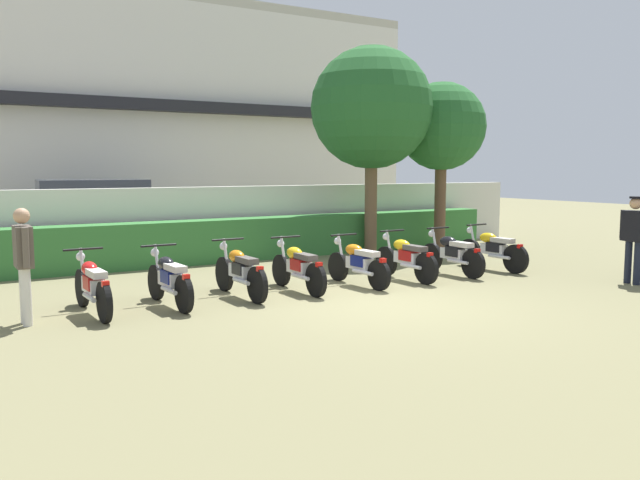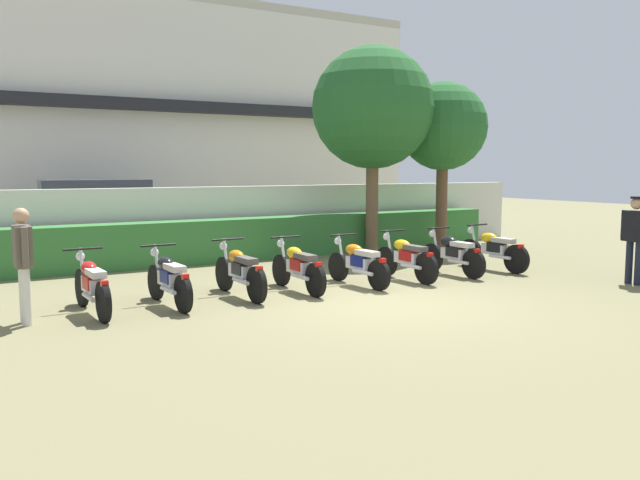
% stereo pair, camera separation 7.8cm
% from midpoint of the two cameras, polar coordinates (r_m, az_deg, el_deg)
% --- Properties ---
extents(ground, '(60.00, 60.00, 0.00)m').
position_cam_midpoint_polar(ground, '(10.74, 5.71, -5.57)').
color(ground, olive).
extents(building, '(19.70, 6.50, 7.86)m').
position_cam_midpoint_polar(building, '(24.74, -16.29, 10.08)').
color(building, silver).
rests_on(building, ground).
extents(compound_wall, '(18.72, 0.30, 1.74)m').
position_cam_midpoint_polar(compound_wall, '(16.32, -8.11, 1.57)').
color(compound_wall, silver).
rests_on(compound_wall, ground).
extents(hedge_row, '(14.97, 0.70, 1.00)m').
position_cam_midpoint_polar(hedge_row, '(15.72, -7.10, 0.05)').
color(hedge_row, '#337033').
rests_on(hedge_row, ground).
extents(parked_car, '(4.63, 2.36, 1.89)m').
position_cam_midpoint_polar(parked_car, '(18.42, -18.37, 2.05)').
color(parked_car, navy).
rests_on(parked_car, ground).
extents(tree_near_inspector, '(3.08, 3.08, 5.25)m').
position_cam_midpoint_polar(tree_near_inspector, '(16.90, 4.75, 11.33)').
color(tree_near_inspector, brown).
rests_on(tree_near_inspector, ground).
extents(tree_far_side, '(2.32, 2.32, 4.45)m').
position_cam_midpoint_polar(tree_far_side, '(17.81, 10.78, 9.59)').
color(tree_far_side, brown).
rests_on(tree_far_side, ground).
extents(motorcycle_in_row_0, '(0.60, 1.93, 0.96)m').
position_cam_midpoint_polar(motorcycle_in_row_0, '(10.46, -19.05, -3.71)').
color(motorcycle_in_row_0, black).
rests_on(motorcycle_in_row_0, ground).
extents(motorcycle_in_row_1, '(0.60, 1.83, 0.95)m').
position_cam_midpoint_polar(motorcycle_in_row_1, '(10.73, -12.82, -3.29)').
color(motorcycle_in_row_1, black).
rests_on(motorcycle_in_row_1, ground).
extents(motorcycle_in_row_2, '(0.60, 1.93, 0.96)m').
position_cam_midpoint_polar(motorcycle_in_row_2, '(11.27, -6.81, -2.68)').
color(motorcycle_in_row_2, black).
rests_on(motorcycle_in_row_2, ground).
extents(motorcycle_in_row_3, '(0.60, 1.87, 0.95)m').
position_cam_midpoint_polar(motorcycle_in_row_3, '(11.71, -1.75, -2.34)').
color(motorcycle_in_row_3, black).
rests_on(motorcycle_in_row_3, ground).
extents(motorcycle_in_row_4, '(0.60, 1.81, 0.94)m').
position_cam_midpoint_polar(motorcycle_in_row_4, '(12.28, 3.52, -1.98)').
color(motorcycle_in_row_4, black).
rests_on(motorcycle_in_row_4, ground).
extents(motorcycle_in_row_5, '(0.60, 1.82, 0.96)m').
position_cam_midpoint_polar(motorcycle_in_row_5, '(12.96, 7.67, -1.53)').
color(motorcycle_in_row_5, black).
rests_on(motorcycle_in_row_5, ground).
extents(motorcycle_in_row_6, '(0.60, 1.82, 0.95)m').
position_cam_midpoint_polar(motorcycle_in_row_6, '(13.77, 11.63, -1.15)').
color(motorcycle_in_row_6, black).
rests_on(motorcycle_in_row_6, ground).
extents(motorcycle_in_row_7, '(0.60, 1.89, 0.97)m').
position_cam_midpoint_polar(motorcycle_in_row_7, '(14.62, 14.99, -0.78)').
color(motorcycle_in_row_7, black).
rests_on(motorcycle_in_row_7, ground).
extents(inspector_person, '(0.22, 0.67, 1.65)m').
position_cam_midpoint_polar(inspector_person, '(10.07, -24.23, -1.27)').
color(inspector_person, silver).
rests_on(inspector_person, ground).
extents(officer_0, '(0.29, 0.66, 1.67)m').
position_cam_midpoint_polar(officer_0, '(13.71, 25.89, 0.58)').
color(officer_0, black).
rests_on(officer_0, ground).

